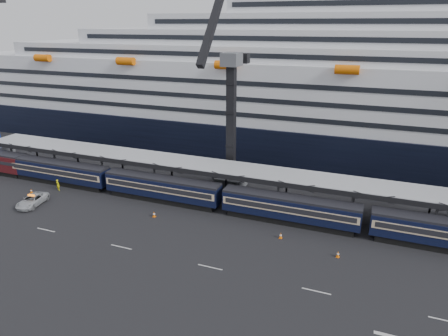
{
  "coord_description": "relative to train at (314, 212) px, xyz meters",
  "views": [
    {
      "loc": [
        1.55,
        -39.63,
        26.19
      ],
      "look_at": [
        -17.73,
        10.0,
        6.8
      ],
      "focal_mm": 32.0,
      "sensor_mm": 36.0,
      "label": 1
    }
  ],
  "objects": [
    {
      "name": "worker",
      "position": [
        -41.66,
        -2.59,
        -1.26
      ],
      "size": [
        0.78,
        0.61,
        1.89
      ],
      "primitive_type": "imported",
      "rotation": [
        0.0,
        0.0,
        2.89
      ],
      "color": "yellow",
      "rests_on": "ground"
    },
    {
      "name": "lane_markings",
      "position": [
        12.8,
        -15.23,
        -2.19
      ],
      "size": [
        111.0,
        4.27,
        0.02
      ],
      "color": "beige",
      "rests_on": "ground"
    },
    {
      "name": "traffic_cone_a",
      "position": [
        -45.02,
        -5.08,
        -1.85
      ],
      "size": [
        0.35,
        0.35,
        0.71
      ],
      "color": "#E76307",
      "rests_on": "ground"
    },
    {
      "name": "cruise_ship",
      "position": [
        3.57,
        35.99,
        10.14
      ],
      "size": [
        214.09,
        28.84,
        34.0
      ],
      "color": "black",
      "rests_on": "ground"
    },
    {
      "name": "canopy",
      "position": [
        4.65,
        4.0,
        3.05
      ],
      "size": [
        130.0,
        6.25,
        5.53
      ],
      "color": "#9B9EA3",
      "rests_on": "ground"
    },
    {
      "name": "crane_dark_near",
      "position": [
        -15.35,
        8.59,
        9.73
      ],
      "size": [
        4.5,
        17.75,
        35.08
      ],
      "color": "#52555A",
      "rests_on": "ground"
    },
    {
      "name": "traffic_cone_d",
      "position": [
        3.99,
        -6.58,
        -1.8
      ],
      "size": [
        0.41,
        0.41,
        0.81
      ],
      "color": "#E76307",
      "rests_on": "ground"
    },
    {
      "name": "pickup_truck",
      "position": [
        -41.1,
        -8.62,
        -1.42
      ],
      "size": [
        3.56,
        6.0,
        1.56
      ],
      "primitive_type": "imported",
      "rotation": [
        0.0,
        0.0,
        0.18
      ],
      "color": "#A8ABAF",
      "rests_on": "ground"
    },
    {
      "name": "train",
      "position": [
        0.0,
        0.0,
        0.0
      ],
      "size": [
        133.05,
        3.0,
        4.05
      ],
      "color": "black",
      "rests_on": "ground"
    },
    {
      "name": "traffic_cone_b",
      "position": [
        -21.77,
        -5.34,
        -1.77
      ],
      "size": [
        0.43,
        0.43,
        0.86
      ],
      "color": "#E76307",
      "rests_on": "ground"
    },
    {
      "name": "traffic_cone_c",
      "position": [
        -3.4,
        -4.69,
        -1.79
      ],
      "size": [
        0.41,
        0.41,
        0.82
      ],
      "color": "#E76307",
      "rests_on": "ground"
    },
    {
      "name": "ground",
      "position": [
        4.65,
        -10.0,
        -2.2
      ],
      "size": [
        260.0,
        260.0,
        0.0
      ],
      "primitive_type": "plane",
      "color": "black",
      "rests_on": "ground"
    }
  ]
}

